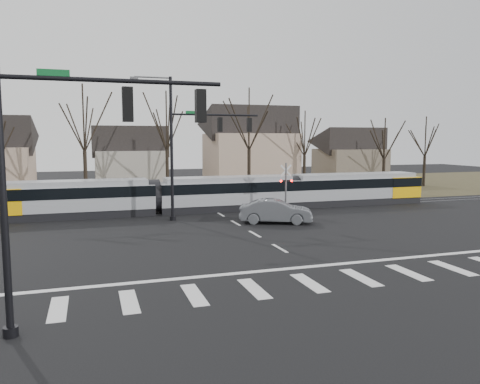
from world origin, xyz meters
name	(u,v)px	position (x,y,z in m)	size (l,w,h in m)	color
ground	(295,257)	(0.00, 0.00, 0.00)	(140.00, 140.00, 0.00)	black
grass_verge	(179,190)	(0.00, 32.00, 0.01)	(140.00, 28.00, 0.01)	#38331E
crosswalk	(335,280)	(0.00, -4.00, 0.01)	(27.00, 2.60, 0.01)	silver
stop_line	(312,266)	(0.00, -1.80, 0.01)	(28.00, 0.35, 0.01)	silver
lane_dashes	(214,211)	(0.00, 16.00, 0.01)	(0.18, 30.00, 0.01)	silver
rail_pair	(215,211)	(0.00, 15.80, 0.03)	(90.00, 1.52, 0.06)	#59595E
tram	(227,192)	(1.09, 16.00, 1.51)	(36.54, 2.71, 2.77)	gray
sedan	(276,211)	(2.69, 9.20, 0.83)	(5.33, 3.54, 1.66)	#585B61
signal_pole_near_left	(60,144)	(-10.41, -6.00, 5.70)	(9.28, 0.44, 10.20)	black
signal_pole_far	(193,141)	(-2.41, 12.50, 5.70)	(9.28, 0.44, 10.20)	black
rail_crossing_signal	(286,190)	(5.00, 12.79, 1.89)	(1.08, 0.36, 4.00)	#59595B
tree_row	(208,147)	(2.00, 26.00, 5.00)	(59.20, 7.20, 10.00)	black
house_b	(130,155)	(-5.00, 36.00, 3.97)	(8.64, 7.56, 7.65)	gray
house_c	(250,144)	(9.00, 33.00, 5.23)	(10.80, 8.64, 10.10)	tan
house_d	(350,153)	(24.00, 35.00, 3.97)	(8.64, 7.56, 7.65)	brown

